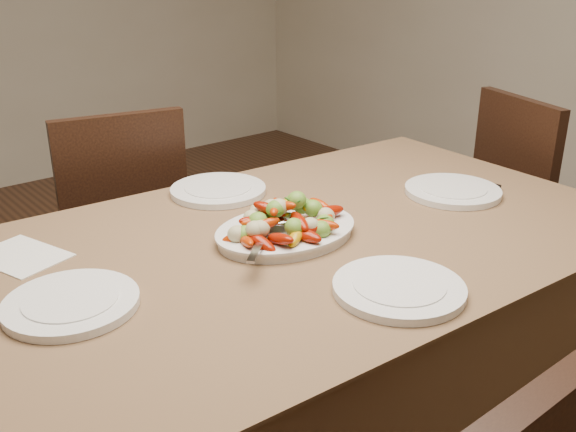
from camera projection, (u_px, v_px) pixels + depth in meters
The scene contains 12 objects.
dining_table at pixel (288, 366), 1.74m from camera, with size 1.84×1.04×0.76m, color brown.
chair_far at pixel (117, 232), 2.34m from camera, with size 0.42×0.42×0.95m, color black, non-canonical shape.
chair_right at pixel (546, 217), 2.47m from camera, with size 0.42×0.42×0.95m, color black, non-canonical shape.
serving_platter at pixel (286, 233), 1.60m from camera, with size 0.36×0.27×0.02m, color white.
roasted_vegetables at pixel (286, 212), 1.57m from camera, with size 0.30×0.20×0.09m, color #801102, non-canonical shape.
serving_spoon at pixel (273, 231), 1.52m from camera, with size 0.28×0.06×0.03m, color #9EA0A8, non-canonical shape.
plate_left at pixel (71, 304), 1.28m from camera, with size 0.27×0.27×0.02m, color white.
plate_right at pixel (453, 191), 1.89m from camera, with size 0.28×0.28×0.02m, color white.
plate_far at pixel (218, 190), 1.89m from camera, with size 0.28×0.28×0.02m, color white.
plate_near at pixel (399, 289), 1.34m from camera, with size 0.28×0.28×0.02m, color white.
menu_card at pixel (21, 256), 1.50m from camera, with size 0.15×0.21×0.00m, color silver.
table_knife at pixel (473, 182), 1.97m from camera, with size 0.02×0.20×0.01m, color #9EA0A8, non-canonical shape.
Camera 1 is at (-0.87, -1.22, 1.42)m, focal length 40.00 mm.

